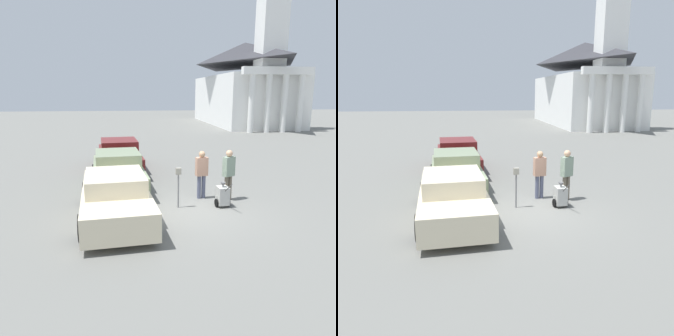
% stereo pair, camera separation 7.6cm
% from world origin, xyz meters
% --- Properties ---
extents(ground_plane, '(120.00, 120.00, 0.00)m').
position_xyz_m(ground_plane, '(0.00, 0.00, 0.00)').
color(ground_plane, slate).
extents(parked_car_cream, '(2.39, 5.13, 1.43)m').
position_xyz_m(parked_car_cream, '(-2.38, -0.29, 0.68)').
color(parked_car_cream, beige).
rests_on(parked_car_cream, ground_plane).
extents(parked_car_sage, '(2.34, 4.95, 1.49)m').
position_xyz_m(parked_car_sage, '(-2.38, 2.98, 0.68)').
color(parked_car_sage, gray).
rests_on(parked_car_sage, ground_plane).
extents(parked_car_maroon, '(2.34, 4.95, 1.56)m').
position_xyz_m(parked_car_maroon, '(-2.38, 5.88, 0.72)').
color(parked_car_maroon, maroon).
rests_on(parked_car_maroon, ground_plane).
extents(parking_meter, '(0.18, 0.09, 1.35)m').
position_xyz_m(parking_meter, '(-0.35, 0.34, 0.94)').
color(parking_meter, slate).
rests_on(parking_meter, ground_plane).
extents(person_worker, '(0.45, 0.28, 1.73)m').
position_xyz_m(person_worker, '(0.63, 1.22, 0.99)').
color(person_worker, '#515670').
rests_on(person_worker, ground_plane).
extents(person_supervisor, '(0.47, 0.39, 1.80)m').
position_xyz_m(person_supervisor, '(1.53, 0.92, 1.03)').
color(person_supervisor, '#665B4C').
rests_on(person_supervisor, ground_plane).
extents(equipment_cart, '(0.49, 1.00, 1.00)m').
position_xyz_m(equipment_cart, '(1.14, 0.24, 0.39)').
color(equipment_cart, '#B2B2AD').
rests_on(equipment_cart, ground_plane).
extents(church, '(8.26, 18.41, 23.55)m').
position_xyz_m(church, '(12.12, 28.70, 5.39)').
color(church, white).
rests_on(church, ground_plane).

